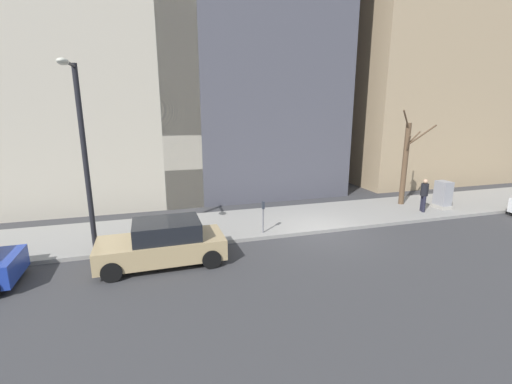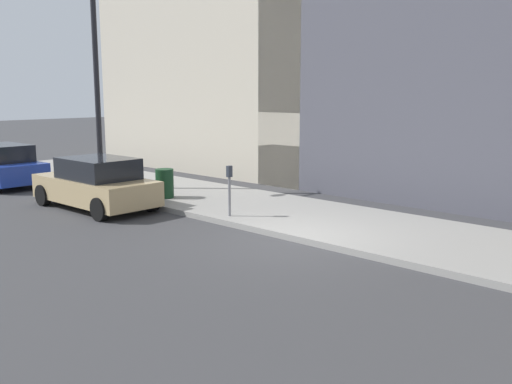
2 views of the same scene
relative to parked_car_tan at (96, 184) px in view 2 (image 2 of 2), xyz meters
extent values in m
plane|color=#38383A|center=(1.08, -6.64, -0.74)|extent=(120.00, 120.00, 0.00)
cube|color=gray|center=(3.08, -6.64, -0.66)|extent=(4.00, 36.00, 0.15)
cube|color=tan|center=(0.00, 0.05, -0.17)|extent=(1.88, 4.23, 0.70)
cube|color=black|center=(0.00, -0.15, 0.48)|extent=(1.64, 2.23, 0.60)
cylinder|color=black|center=(-0.88, 1.59, -0.42)|extent=(0.23, 0.64, 0.64)
cylinder|color=black|center=(0.82, 1.62, -0.42)|extent=(0.23, 0.64, 0.64)
cylinder|color=black|center=(-0.82, -1.51, -0.42)|extent=(0.23, 0.64, 0.64)
cylinder|color=black|center=(0.88, -1.48, -0.42)|extent=(0.23, 0.64, 0.64)
cube|color=#1E389E|center=(-0.20, 6.34, -0.17)|extent=(1.88, 4.23, 0.70)
cube|color=black|center=(-0.19, 6.14, 0.48)|extent=(1.64, 2.23, 0.60)
cylinder|color=black|center=(0.63, 7.90, -0.42)|extent=(0.23, 0.64, 0.64)
cylinder|color=black|center=(0.68, 4.80, -0.42)|extent=(0.23, 0.64, 0.64)
cylinder|color=slate|center=(1.53, -4.07, -0.06)|extent=(0.07, 0.07, 1.05)
cube|color=#2D333D|center=(1.53, -4.07, 0.61)|extent=(0.14, 0.10, 0.30)
cylinder|color=black|center=(1.63, 2.40, 2.66)|extent=(0.18, 0.18, 6.50)
cylinder|color=#14381E|center=(1.98, -0.69, -0.14)|extent=(0.56, 0.56, 0.90)
camera|label=1|loc=(-11.38, 0.07, 4.43)|focal=24.00mm
camera|label=2|loc=(-8.74, -14.80, 2.69)|focal=40.00mm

